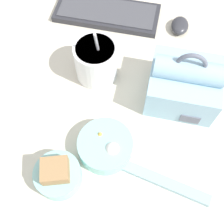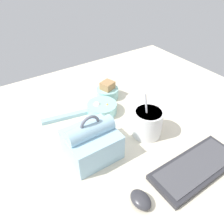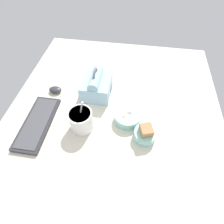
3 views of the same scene
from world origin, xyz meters
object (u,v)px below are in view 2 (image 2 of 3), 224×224
Objects in this scene: lunch_bag at (91,142)px; chopstick_case at (67,116)px; keyboard at (196,167)px; bento_bowl_sandwich at (108,92)px; bento_bowl_snacks at (102,108)px; soup_cup at (147,123)px; computer_mouse at (141,200)px.

chopstick_case is (-1.07, -23.44, -5.18)cm from lunch_bag.
keyboard is 3.08× the size of bento_bowl_sandwich.
lunch_bag is at bearing 49.88° from bento_bowl_snacks.
bento_bowl_sandwich is 0.81× the size of bento_bowl_snacks.
soup_cup is (-22.62, 2.51, -0.47)cm from lunch_bag.
lunch_bag is 0.97× the size of soup_cup.
soup_cup reaches higher than lunch_bag.
bento_bowl_snacks is 1.82× the size of computer_mouse.
computer_mouse is at bearing 95.62° from lunch_bag.
chopstick_case is at bearing 9.53° from bento_bowl_sandwich.
computer_mouse reaches higher than keyboard.
bento_bowl_sandwich reaches higher than bento_bowl_snacks.
bento_bowl_snacks is at bearing -130.12° from lunch_bag.
chopstick_case is at bearing -50.30° from soup_cup.
lunch_bag reaches higher than bento_bowl_sandwich.
bento_bowl_snacks is at bearing -77.97° from keyboard.
lunch_bag is at bearing -6.34° from soup_cup.
soup_cup is 0.83× the size of chopstick_case.
bento_bowl_sandwich is 55.25cm from computer_mouse.
soup_cup is 29.45cm from computer_mouse.
chopstick_case is at bearing -88.50° from computer_mouse.
computer_mouse is at bearing 91.50° from chopstick_case.
bento_bowl_sandwich reaches higher than keyboard.
computer_mouse is 46.91cm from chopstick_case.
keyboard is 4.52× the size of computer_mouse.
soup_cup is 1.72× the size of bento_bowl_sandwich.
keyboard is at bearing 177.30° from computer_mouse.
computer_mouse is (21.78, 50.75, -1.53)cm from bento_bowl_sandwich.
bento_bowl_sandwich is at bearing -131.41° from lunch_bag.
lunch_bag is 1.34× the size of bento_bowl_snacks.
bento_bowl_sandwich is at bearing -133.93° from bento_bowl_snacks.
bento_bowl_sandwich is at bearing -170.47° from chopstick_case.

